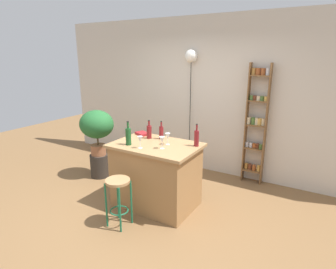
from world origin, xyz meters
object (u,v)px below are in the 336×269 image
pendant_globe_light (191,58)px  bottle_wine_red (196,138)px  spice_shelf (256,122)px  bottle_spirits_clear (149,131)px  bottle_soda_blue (128,136)px  bottle_olive_oil (161,132)px  bar_stool (118,192)px  potted_plant (97,126)px  wine_glass_center (140,140)px  wine_glass_right (162,140)px  plant_stool (100,165)px  wine_glass_left (168,136)px  cookbook (142,134)px

pendant_globe_light → bottle_wine_red: bearing=-60.2°
bottle_wine_red → spice_shelf: bearing=69.9°
bottle_spirits_clear → bottle_soda_blue: bearing=-99.1°
bottle_olive_oil → bottle_soda_blue: size_ratio=0.81×
bar_stool → spice_shelf: spice_shelf is taller
potted_plant → wine_glass_center: bearing=-22.5°
potted_plant → wine_glass_right: 1.66m
spice_shelf → bottle_olive_oil: size_ratio=7.45×
plant_stool → wine_glass_right: 1.86m
bottle_soda_blue → spice_shelf: bearing=53.0°
bottle_soda_blue → pendant_globe_light: (0.07, 1.76, 1.03)m
bottle_spirits_clear → wine_glass_left: size_ratio=1.70×
potted_plant → pendant_globe_light: 2.06m
spice_shelf → plant_stool: bearing=-153.6°
wine_glass_right → wine_glass_left: bearing=97.7°
cookbook → plant_stool: bearing=-157.2°
plant_stool → spice_shelf: bearing=26.4°
bottle_olive_oil → wine_glass_right: size_ratio=1.65×
spice_shelf → bottle_spirits_clear: (-1.24, -1.32, -0.03)m
wine_glass_right → pendant_globe_light: (-0.42, 1.66, 1.04)m
wine_glass_left → bottle_olive_oil: bearing=140.0°
spice_shelf → bottle_wine_red: size_ratio=6.48×
wine_glass_right → cookbook: 0.75m
spice_shelf → cookbook: size_ratio=9.62×
bottle_olive_oil → bottle_spirits_clear: bearing=-159.4°
spice_shelf → plant_stool: 2.84m
plant_stool → bottle_soda_blue: size_ratio=1.22×
spice_shelf → bottle_olive_oil: 1.65m
plant_stool → bottle_spirits_clear: 1.46m
spice_shelf → bottle_soda_blue: size_ratio=6.00×
wine_glass_right → bar_stool: bearing=-118.1°
wine_glass_left → pendant_globe_light: pendant_globe_light is taller
bar_stool → pendant_globe_light: bearing=92.9°
potted_plant → bottle_olive_oil: size_ratio=2.99×
spice_shelf → pendant_globe_light: bearing=178.7°
bar_stool → bottle_spirits_clear: size_ratio=2.29×
wine_glass_center → cookbook: (-0.36, 0.54, -0.10)m
wine_glass_center → wine_glass_right: 0.29m
wine_glass_left → cookbook: (-0.60, 0.22, -0.10)m
bottle_spirits_clear → pendant_globe_light: bearing=89.9°
potted_plant → pendant_globe_light: pendant_globe_light is taller
plant_stool → bottle_olive_oil: 1.60m
plant_stool → bottle_spirits_clear: (1.19, -0.12, 0.83)m
bar_stool → wine_glass_right: bearing=61.9°
plant_stool → potted_plant: bearing=0.0°
bottle_soda_blue → wine_glass_center: 0.22m
bar_stool → bottle_soda_blue: 0.77m
bottle_olive_oil → bottle_spirits_clear: size_ratio=0.98×
spice_shelf → cookbook: (-1.44, -1.22, -0.11)m
spice_shelf → cookbook: 1.89m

